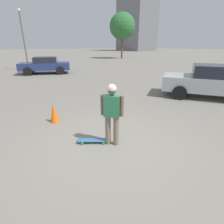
{
  "coord_description": "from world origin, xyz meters",
  "views": [
    {
      "loc": [
        -2.46,
        -3.07,
        2.4
      ],
      "look_at": [
        0.0,
        0.0,
        0.88
      ],
      "focal_mm": 28.0,
      "sensor_mm": 36.0,
      "label": 1
    }
  ],
  "objects_px": {
    "person": "(112,110)",
    "car_parked_far": "(45,65)",
    "traffic_cone": "(54,113)",
    "car_parked_near": "(212,81)",
    "skateboard": "(93,140)"
  },
  "relations": [
    {
      "from": "skateboard",
      "to": "car_parked_near",
      "type": "height_order",
      "value": "car_parked_near"
    },
    {
      "from": "skateboard",
      "to": "car_parked_far",
      "type": "distance_m",
      "value": 12.97
    },
    {
      "from": "person",
      "to": "car_parked_far",
      "type": "relative_size",
      "value": 0.35
    },
    {
      "from": "person",
      "to": "car_parked_near",
      "type": "xyz_separation_m",
      "value": [
        6.35,
        0.39,
        -0.14
      ]
    },
    {
      "from": "car_parked_near",
      "to": "traffic_cone",
      "type": "xyz_separation_m",
      "value": [
        -6.97,
        1.86,
        -0.45
      ]
    },
    {
      "from": "car_parked_near",
      "to": "car_parked_far",
      "type": "xyz_separation_m",
      "value": [
        -3.54,
        12.52,
        -0.03
      ]
    },
    {
      "from": "skateboard",
      "to": "traffic_cone",
      "type": "distance_m",
      "value": 1.94
    },
    {
      "from": "person",
      "to": "car_parked_near",
      "type": "distance_m",
      "value": 6.36
    },
    {
      "from": "person",
      "to": "traffic_cone",
      "type": "distance_m",
      "value": 2.41
    },
    {
      "from": "car_parked_near",
      "to": "person",
      "type": "bearing_deg",
      "value": 63.02
    },
    {
      "from": "car_parked_far",
      "to": "person",
      "type": "bearing_deg",
      "value": 103.34
    },
    {
      "from": "car_parked_far",
      "to": "traffic_cone",
      "type": "relative_size",
      "value": 6.83
    },
    {
      "from": "skateboard",
      "to": "car_parked_near",
      "type": "distance_m",
      "value": 6.74
    },
    {
      "from": "person",
      "to": "traffic_cone",
      "type": "height_order",
      "value": "person"
    },
    {
      "from": "car_parked_far",
      "to": "traffic_cone",
      "type": "bearing_deg",
      "value": 97.77
    }
  ]
}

